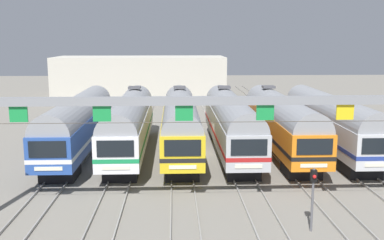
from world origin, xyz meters
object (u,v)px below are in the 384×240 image
Objects in this scene: commuter_train_stainless at (231,121)px; yard_signal_mast at (313,188)px; commuter_train_white at (130,122)px; catenary_gantry at (225,118)px; commuter_train_silver at (330,120)px; commuter_train_yellow at (180,121)px; commuter_train_orange at (281,121)px; commuter_train_blue at (79,122)px.

commuter_train_stainless is 15.49m from yard_signal_mast.
commuter_train_white is 0.70× the size of catenary_gantry.
commuter_train_silver is 0.70× the size of catenary_gantry.
commuter_train_yellow is 5.68× the size of yard_signal_mast.
commuter_train_silver is (12.38, -0.00, -0.00)m from commuter_train_yellow.
commuter_train_white is 1.00× the size of commuter_train_stainless.
catenary_gantry is 5.50m from yard_signal_mast.
commuter_train_orange is at bearing 0.00° from commuter_train_white.
catenary_gantry is at bearing -52.61° from commuter_train_blue.
catenary_gantry is (-2.06, -13.50, 2.66)m from commuter_train_stainless.
commuter_train_orange is 15.49m from yard_signal_mast.
catenary_gantry is at bearing -81.31° from commuter_train_yellow.
commuter_train_white is 1.00× the size of commuter_train_silver.
yard_signal_mast is at bearing -97.66° from commuter_train_orange.
commuter_train_blue is 20.63m from commuter_train_silver.
commuter_train_blue is 0.70× the size of catenary_gantry.
catenary_gantry reaches higher than commuter_train_stainless.
commuter_train_yellow is 13.91m from catenary_gantry.
commuter_train_stainless is at bearing 97.66° from yard_signal_mast.
commuter_train_silver reaches higher than yard_signal_mast.
commuter_train_white is 4.13m from commuter_train_yellow.
yard_signal_mast is (6.19, -15.34, -0.48)m from commuter_train_yellow.
commuter_train_stainless is (8.25, 0.00, 0.00)m from commuter_train_white.
commuter_train_white is at bearing 114.63° from catenary_gantry.
commuter_train_orange is at bearing 0.02° from commuter_train_blue.
commuter_train_blue is 1.00× the size of commuter_train_stainless.
commuter_train_stainless is at bearing 179.97° from commuter_train_silver.
commuter_train_yellow is at bearing 179.98° from commuter_train_silver.
commuter_train_yellow is 4.13m from commuter_train_stainless.
commuter_train_yellow is (4.13, 0.00, 0.00)m from commuter_train_white.
commuter_train_silver is (16.50, -0.00, -0.00)m from commuter_train_white.
commuter_train_orange is at bearing 65.37° from catenary_gantry.
catenary_gantry is (-6.19, -13.50, 2.66)m from commuter_train_orange.
commuter_train_orange is at bearing 0.00° from commuter_train_stainless.
commuter_train_white is 1.00× the size of commuter_train_orange.
commuter_train_stainless reaches higher than commuter_train_silver.
yard_signal_mast is at bearing -68.03° from commuter_train_yellow.
commuter_train_stainless is (12.38, 0.00, 0.00)m from commuter_train_blue.
commuter_train_orange is 1.00× the size of commuter_train_silver.
commuter_train_blue is 12.38m from commuter_train_stainless.
catenary_gantry reaches higher than commuter_train_orange.
commuter_train_yellow is at bearing 180.00° from commuter_train_orange.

